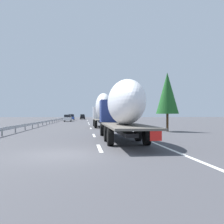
{
  "coord_description": "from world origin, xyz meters",
  "views": [
    {
      "loc": [
        -11.54,
        -0.98,
        1.85
      ],
      "look_at": [
        18.46,
        -4.32,
        2.16
      ],
      "focal_mm": 39.55,
      "sensor_mm": 36.0,
      "label": 1
    }
  ],
  "objects_px": {
    "car_black_suv": "(83,117)",
    "car_blue_sedan": "(72,117)",
    "truck_trailing": "(122,107)",
    "car_yellow_coupe": "(82,117)",
    "car_white_van": "(68,118)",
    "truck_lead": "(103,109)",
    "road_sign": "(112,114)"
  },
  "relations": [
    {
      "from": "truck_lead",
      "to": "car_yellow_coupe",
      "type": "distance_m",
      "value": 67.63
    },
    {
      "from": "car_blue_sedan",
      "to": "car_white_van",
      "type": "height_order",
      "value": "car_blue_sedan"
    },
    {
      "from": "car_black_suv",
      "to": "road_sign",
      "type": "xyz_separation_m",
      "value": [
        -42.77,
        -6.49,
        1.08
      ]
    },
    {
      "from": "car_black_suv",
      "to": "road_sign",
      "type": "distance_m",
      "value": 43.27
    },
    {
      "from": "car_white_van",
      "to": "car_yellow_coupe",
      "type": "xyz_separation_m",
      "value": [
        36.75,
        -3.53,
        0.04
      ]
    },
    {
      "from": "car_black_suv",
      "to": "car_blue_sedan",
      "type": "bearing_deg",
      "value": 162.85
    },
    {
      "from": "car_yellow_coupe",
      "to": "road_sign",
      "type": "relative_size",
      "value": 1.41
    },
    {
      "from": "car_yellow_coupe",
      "to": "road_sign",
      "type": "xyz_separation_m",
      "value": [
        -51.28,
        -6.69,
        1.05
      ]
    },
    {
      "from": "car_blue_sedan",
      "to": "car_yellow_coupe",
      "type": "bearing_deg",
      "value": -9.55
    },
    {
      "from": "truck_trailing",
      "to": "car_yellow_coupe",
      "type": "relative_size",
      "value": 3.12
    },
    {
      "from": "truck_trailing",
      "to": "truck_lead",
      "type": "bearing_deg",
      "value": 0.0
    },
    {
      "from": "car_blue_sedan",
      "to": "road_sign",
      "type": "relative_size",
      "value": 1.43
    },
    {
      "from": "truck_trailing",
      "to": "car_black_suv",
      "type": "bearing_deg",
      "value": 2.5
    },
    {
      "from": "car_black_suv",
      "to": "car_yellow_coupe",
      "type": "xyz_separation_m",
      "value": [
        8.51,
        0.2,
        0.03
      ]
    },
    {
      "from": "car_blue_sedan",
      "to": "car_white_van",
      "type": "xyz_separation_m",
      "value": [
        -16.63,
        0.14,
        -0.05
      ]
    },
    {
      "from": "truck_trailing",
      "to": "car_white_van",
      "type": "distance_m",
      "value": 49.9
    },
    {
      "from": "car_white_van",
      "to": "truck_trailing",
      "type": "bearing_deg",
      "value": -171.8
    },
    {
      "from": "truck_lead",
      "to": "car_blue_sedan",
      "type": "distance_m",
      "value": 47.93
    },
    {
      "from": "car_white_van",
      "to": "road_sign",
      "type": "relative_size",
      "value": 1.57
    },
    {
      "from": "truck_trailing",
      "to": "car_yellow_coupe",
      "type": "distance_m",
      "value": 86.2
    },
    {
      "from": "car_white_van",
      "to": "car_blue_sedan",
      "type": "bearing_deg",
      "value": -0.49
    },
    {
      "from": "car_black_suv",
      "to": "car_white_van",
      "type": "bearing_deg",
      "value": 172.48
    },
    {
      "from": "car_blue_sedan",
      "to": "car_white_van",
      "type": "relative_size",
      "value": 0.91
    },
    {
      "from": "car_white_van",
      "to": "car_yellow_coupe",
      "type": "height_order",
      "value": "car_yellow_coupe"
    },
    {
      "from": "car_blue_sedan",
      "to": "truck_trailing",
      "type": "bearing_deg",
      "value": -173.97
    },
    {
      "from": "truck_lead",
      "to": "car_blue_sedan",
      "type": "xyz_separation_m",
      "value": [
        47.39,
        6.97,
        -1.65
      ]
    },
    {
      "from": "car_yellow_coupe",
      "to": "road_sign",
      "type": "distance_m",
      "value": 51.72
    },
    {
      "from": "truck_lead",
      "to": "car_black_suv",
      "type": "distance_m",
      "value": 59.13
    },
    {
      "from": "road_sign",
      "to": "truck_lead",
      "type": "bearing_deg",
      "value": 169.19
    },
    {
      "from": "car_yellow_coupe",
      "to": "car_blue_sedan",
      "type": "bearing_deg",
      "value": 170.45
    },
    {
      "from": "car_black_suv",
      "to": "car_blue_sedan",
      "type": "relative_size",
      "value": 1.12
    },
    {
      "from": "car_black_suv",
      "to": "car_blue_sedan",
      "type": "xyz_separation_m",
      "value": [
        -11.61,
        3.58,
        0.04
      ]
    }
  ]
}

